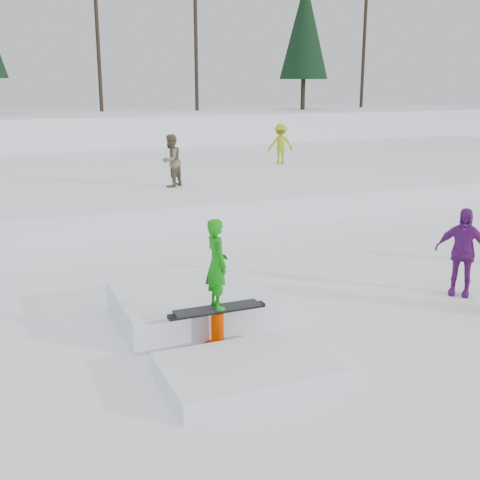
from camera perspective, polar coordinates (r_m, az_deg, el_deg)
name	(u,v)px	position (r m, az deg, el deg)	size (l,w,h in m)	color
ground	(258,333)	(10.31, 1.76, -8.81)	(120.00, 120.00, 0.00)	white
snow_berm	(55,133)	(38.90, -17.14, 9.70)	(60.00, 14.00, 2.40)	white
snow_midrise	(95,178)	(25.18, -13.57, 5.76)	(50.00, 18.00, 0.80)	white
treeline	(157,26)	(38.38, -7.84, 19.48)	(40.24, 4.22, 10.50)	black
walker_olive	(171,161)	(19.93, -6.57, 7.48)	(0.83, 0.65, 1.71)	brown
walker_ygreen	(280,144)	(25.66, 3.86, 9.06)	(1.08, 0.62, 1.67)	#93A713
spectator_purple	(462,252)	(12.62, 20.30, -1.05)	(1.04, 0.43, 1.77)	#62187B
jib_rail_feature	(205,317)	(10.16, -3.31, -7.33)	(2.60, 4.40, 2.11)	white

